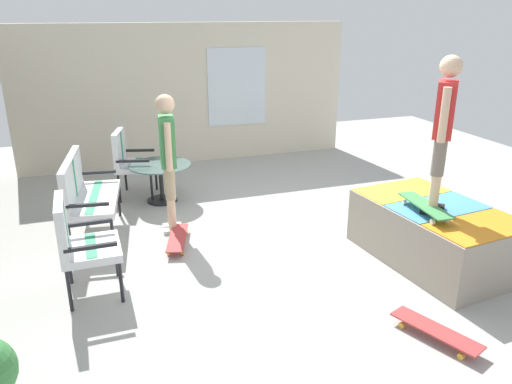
# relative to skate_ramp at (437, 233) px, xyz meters

# --- Properties ---
(ground_plane) EXTENTS (12.00, 12.00, 0.10)m
(ground_plane) POSITION_rel_skate_ramp_xyz_m (1.03, 1.29, -0.38)
(ground_plane) COLOR #A8A8A3
(house_facade) EXTENTS (0.23, 6.00, 2.48)m
(house_facade) POSITION_rel_skate_ramp_xyz_m (4.83, 1.77, 0.91)
(house_facade) COLOR beige
(house_facade) RESTS_ON ground_plane
(skate_ramp) EXTENTS (1.95, 2.12, 0.66)m
(skate_ramp) POSITION_rel_skate_ramp_xyz_m (0.00, 0.00, 0.00)
(skate_ramp) COLOR gray
(skate_ramp) RESTS_ON ground_plane
(patio_bench) EXTENTS (1.31, 0.71, 1.02)m
(patio_bench) POSITION_rel_skate_ramp_xyz_m (1.94, 3.70, 0.29)
(patio_bench) COLOR black
(patio_bench) RESTS_ON ground_plane
(patio_chair_near_house) EXTENTS (0.74, 0.69, 1.02)m
(patio_chair_near_house) POSITION_rel_skate_ramp_xyz_m (3.22, 3.04, 0.29)
(patio_chair_near_house) COLOR black
(patio_chair_near_house) RESTS_ON ground_plane
(patio_chair_by_wall) EXTENTS (0.63, 0.56, 1.02)m
(patio_chair_by_wall) POSITION_rel_skate_ramp_xyz_m (0.51, 3.78, 0.29)
(patio_chair_by_wall) COLOR black
(patio_chair_by_wall) RESTS_ON ground_plane
(patio_table) EXTENTS (0.90, 0.90, 0.57)m
(patio_table) POSITION_rel_skate_ramp_xyz_m (2.85, 2.64, 0.08)
(patio_table) COLOR black
(patio_table) RESTS_ON ground_plane
(person_watching) EXTENTS (0.48, 0.27, 1.75)m
(person_watching) POSITION_rel_skate_ramp_xyz_m (1.76, 2.68, 0.70)
(person_watching) COLOR silver
(person_watching) RESTS_ON ground_plane
(person_skater) EXTENTS (0.38, 0.36, 1.62)m
(person_skater) POSITION_rel_skate_ramp_xyz_m (-0.10, 0.19, 1.26)
(person_skater) COLOR black
(person_skater) RESTS_ON skate_ramp
(skateboard_by_bench) EXTENTS (0.82, 0.41, 0.10)m
(skateboard_by_bench) POSITION_rel_skate_ramp_xyz_m (1.33, 2.69, -0.24)
(skateboard_by_bench) COLOR #B23838
(skateboard_by_bench) RESTS_ON ground_plane
(skateboard_spare) EXTENTS (0.82, 0.48, 0.10)m
(skateboard_spare) POSITION_rel_skate_ramp_xyz_m (-1.24, 0.94, -0.24)
(skateboard_spare) COLOR #B23838
(skateboard_spare) RESTS_ON ground_plane
(skateboard_on_ramp) EXTENTS (0.82, 0.28, 0.10)m
(skateboard_on_ramp) POSITION_rel_skate_ramp_xyz_m (-0.13, 0.31, 0.41)
(skateboard_on_ramp) COLOR #3F8C4C
(skateboard_on_ramp) RESTS_ON skate_ramp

